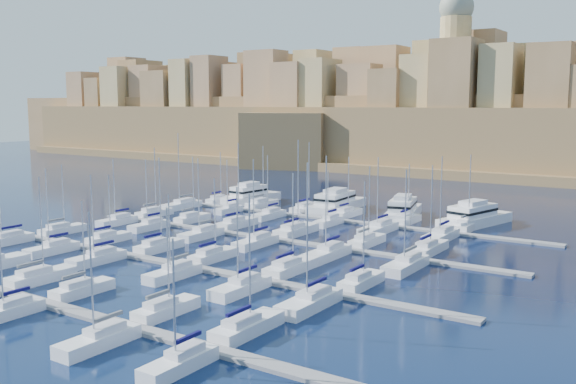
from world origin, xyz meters
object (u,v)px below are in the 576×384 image
Objects in this scene: sailboat_4 at (166,309)px; motor_yacht_a at (250,195)px; sailboat_2 at (40,277)px; motor_yacht_b at (336,203)px; motor_yacht_d at (474,217)px; motor_yacht_c at (403,210)px.

motor_yacht_a is (-41.47, 70.19, 1.00)m from sailboat_4.
sailboat_4 reaches higher than motor_yacht_a.
motor_yacht_a is at bearing 104.71° from sailboat_2.
motor_yacht_b is (22.44, 1.45, 0.00)m from motor_yacht_a.
sailboat_2 is at bearing -75.29° from motor_yacht_a.
motor_yacht_a and motor_yacht_b have the same top height.
motor_yacht_c is at bearing -178.02° from motor_yacht_d.
motor_yacht_b is 1.03× the size of motor_yacht_d.
motor_yacht_a is at bearing 120.58° from sailboat_4.
motor_yacht_a is 0.84× the size of motor_yacht_b.
motor_yacht_a is 0.87× the size of motor_yacht_d.
motor_yacht_d is (30.54, -0.43, 0.00)m from motor_yacht_b.
motor_yacht_b is (4.13, 71.16, 0.98)m from sailboat_2.
sailboat_2 is 73.09m from motor_yacht_c.
sailboat_4 is 0.63× the size of motor_yacht_b.
sailboat_4 is 0.74× the size of motor_yacht_a.
motor_yacht_b is (-19.03, 71.63, 1.00)m from sailboat_4.
sailboat_4 reaches higher than motor_yacht_b.
motor_yacht_d is (52.98, 1.02, 0.00)m from motor_yacht_a.
sailboat_2 is 0.85× the size of motor_yacht_a.
motor_yacht_a is at bearing -179.23° from motor_yacht_c.
motor_yacht_b and motor_yacht_c have the same top height.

